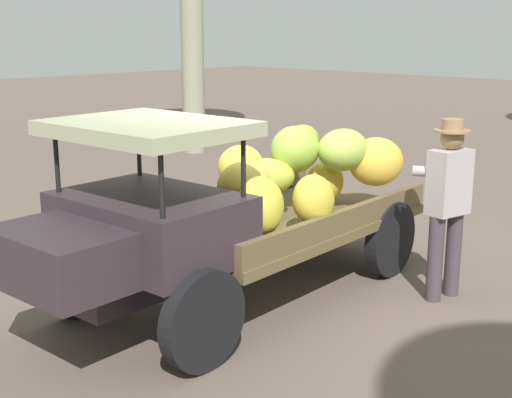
{
  "coord_description": "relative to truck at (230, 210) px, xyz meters",
  "views": [
    {
      "loc": [
        4.89,
        4.79,
        2.57
      ],
      "look_at": [
        0.09,
        0.17,
        0.94
      ],
      "focal_mm": 49.18,
      "sensor_mm": 36.0,
      "label": 1
    }
  ],
  "objects": [
    {
      "name": "farmer",
      "position": [
        -1.55,
        1.37,
        0.07
      ],
      "size": [
        0.52,
        0.49,
        1.75
      ],
      "rotation": [
        0.0,
        0.0,
        -1.76
      ],
      "color": "#473942",
      "rests_on": "ground"
    },
    {
      "name": "truck",
      "position": [
        0.0,
        0.0,
        0.0
      ],
      "size": [
        4.54,
        1.95,
        1.84
      ],
      "rotation": [
        0.0,
        0.0,
        0.06
      ],
      "color": "#33282F",
      "rests_on": "ground"
    },
    {
      "name": "ground_plane",
      "position": [
        -0.52,
        -0.25,
        -0.93
      ],
      "size": [
        60.0,
        60.0,
        0.0
      ],
      "primitive_type": "plane",
      "color": "brown"
    }
  ]
}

